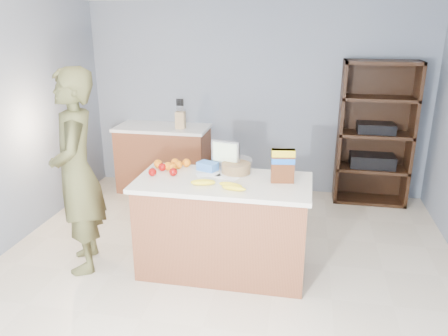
% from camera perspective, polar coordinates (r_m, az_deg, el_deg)
% --- Properties ---
extents(floor, '(4.50, 5.00, 0.02)m').
position_cam_1_polar(floor, '(4.03, -0.98, -15.22)').
color(floor, beige).
rests_on(floor, ground).
extents(walls, '(4.52, 5.02, 2.51)m').
position_cam_1_polar(walls, '(3.39, -1.13, 8.59)').
color(walls, gray).
rests_on(walls, ground).
extents(counter_peninsula, '(1.56, 0.76, 0.90)m').
position_cam_1_polar(counter_peninsula, '(4.07, -0.13, -8.04)').
color(counter_peninsula, brown).
rests_on(counter_peninsula, ground).
extents(back_cabinet, '(1.24, 0.62, 0.90)m').
position_cam_1_polar(back_cabinet, '(6.06, -7.85, 1.29)').
color(back_cabinet, brown).
rests_on(back_cabinet, ground).
extents(shelving_unit, '(0.90, 0.40, 1.80)m').
position_cam_1_polar(shelving_unit, '(5.85, 19.02, 3.99)').
color(shelving_unit, black).
rests_on(shelving_unit, ground).
extents(person, '(0.70, 0.81, 1.88)m').
position_cam_1_polar(person, '(4.17, -18.67, -0.58)').
color(person, '#4D4C29').
rests_on(person, ground).
extents(knife_block, '(0.12, 0.10, 0.31)m').
position_cam_1_polar(knife_block, '(5.77, -5.72, 6.32)').
color(knife_block, tan).
rests_on(knife_block, back_cabinet).
extents(envelopes, '(0.42, 0.22, 0.00)m').
position_cam_1_polar(envelopes, '(3.98, -0.86, -1.07)').
color(envelopes, white).
rests_on(envelopes, counter_peninsula).
extents(bananas, '(0.51, 0.19, 0.05)m').
position_cam_1_polar(bananas, '(3.72, -0.87, -2.15)').
color(bananas, yellow).
rests_on(bananas, counter_peninsula).
extents(apples, '(0.26, 0.23, 0.08)m').
position_cam_1_polar(apples, '(4.06, -8.02, -0.31)').
color(apples, '#8B0807').
rests_on(apples, counter_peninsula).
extents(oranges, '(0.34, 0.25, 0.08)m').
position_cam_1_polar(oranges, '(4.20, -6.93, 0.45)').
color(oranges, orange).
rests_on(oranges, counter_peninsula).
extents(blue_carton, '(0.21, 0.18, 0.08)m').
position_cam_1_polar(blue_carton, '(4.13, -2.16, 0.23)').
color(blue_carton, blue).
rests_on(blue_carton, counter_peninsula).
extents(salad_bowl, '(0.30, 0.30, 0.13)m').
position_cam_1_polar(salad_bowl, '(4.06, 1.58, 0.18)').
color(salad_bowl, '#267219').
rests_on(salad_bowl, counter_peninsula).
extents(tv, '(0.28, 0.12, 0.28)m').
position_cam_1_polar(tv, '(4.11, 0.19, 1.91)').
color(tv, silver).
rests_on(tv, counter_peninsula).
extents(cereal_box, '(0.21, 0.10, 0.30)m').
position_cam_1_polar(cereal_box, '(3.81, 7.70, 0.60)').
color(cereal_box, '#592B14').
rests_on(cereal_box, counter_peninsula).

